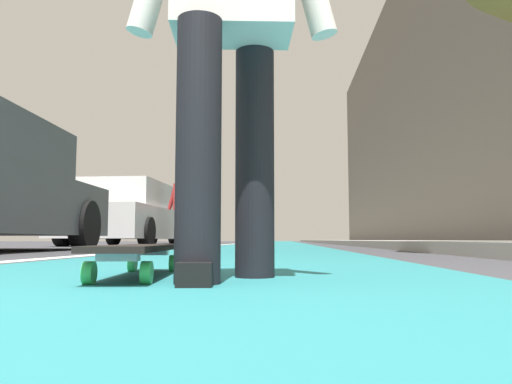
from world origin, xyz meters
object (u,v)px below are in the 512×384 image
(skateboard, at_px, (139,251))
(pedestrian_distant, at_px, (183,205))
(parked_car_far, at_px, (184,224))
(traffic_light, at_px, (244,181))
(parked_car_mid, at_px, (128,216))
(skater_person, at_px, (231,3))

(skateboard, relative_size, pedestrian_distant, 0.53)
(parked_car_far, distance_m, pedestrian_distant, 7.64)
(traffic_light, bearing_deg, parked_car_mid, 173.46)
(skateboard, height_order, parked_car_far, parked_car_far)
(pedestrian_distant, bearing_deg, parked_car_mid, 70.28)
(traffic_light, bearing_deg, skateboard, -176.27)
(skater_person, bearing_deg, parked_car_mid, 19.51)
(skater_person, bearing_deg, skateboard, 66.60)
(skater_person, bearing_deg, parked_car_far, 11.94)
(traffic_light, bearing_deg, pedestrian_distant, 179.23)
(skater_person, distance_m, parked_car_mid, 10.49)
(traffic_light, relative_size, pedestrian_distant, 2.89)
(skater_person, relative_size, parked_car_far, 0.37)
(parked_car_far, bearing_deg, pedestrian_distant, -168.84)
(skateboard, relative_size, parked_car_mid, 0.19)
(parked_car_far, bearing_deg, parked_car_mid, -179.45)
(skater_person, distance_m, traffic_light, 24.09)
(traffic_light, bearing_deg, skater_person, -175.47)
(skater_person, relative_size, parked_car_mid, 0.36)
(skateboard, distance_m, traffic_light, 24.01)
(skateboard, bearing_deg, parked_car_far, 10.91)
(parked_car_mid, bearing_deg, pedestrian_distant, -109.72)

